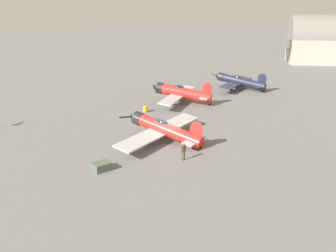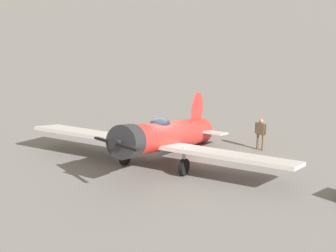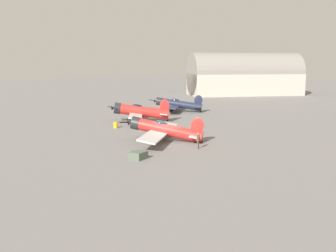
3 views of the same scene
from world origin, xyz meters
name	(u,v)px [view 2 (image 2 of 3)]	position (x,y,z in m)	size (l,w,h in m)	color
ground_plane	(168,161)	(0.00, 0.00, 0.00)	(400.00, 400.00, 0.00)	slate
airplane_foreground	(163,137)	(-0.44, -0.25, 1.37)	(9.13, 12.77, 3.04)	red
ground_crew_mechanic	(261,131)	(5.08, -1.08, 1.02)	(0.38, 0.62, 1.69)	brown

